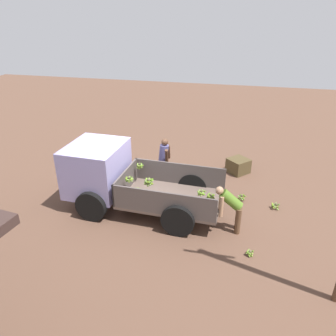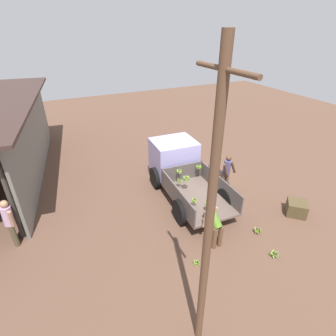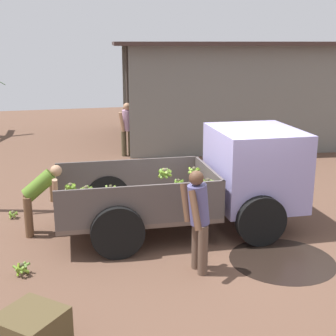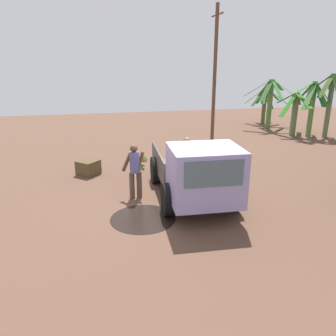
{
  "view_description": "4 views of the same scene",
  "coord_description": "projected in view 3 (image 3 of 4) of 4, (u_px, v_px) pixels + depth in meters",
  "views": [
    {
      "loc": [
        -3.29,
        8.34,
        5.46
      ],
      "look_at": [
        -1.29,
        -0.33,
        1.08
      ],
      "focal_mm": 35.0,
      "sensor_mm": 36.0,
      "label": 1
    },
    {
      "loc": [
        -8.34,
        4.85,
        6.23
      ],
      "look_at": [
        -0.07,
        0.97,
        1.17
      ],
      "focal_mm": 28.0,
      "sensor_mm": 36.0,
      "label": 2
    },
    {
      "loc": [
        -3.04,
        -7.61,
        3.47
      ],
      "look_at": [
        -0.88,
        0.64,
        1.17
      ],
      "focal_mm": 50.0,
      "sensor_mm": 36.0,
      "label": 3
    },
    {
      "loc": [
        8.3,
        -2.3,
        3.98
      ],
      "look_at": [
        -0.34,
        -0.41,
        1.06
      ],
      "focal_mm": 35.0,
      "sensor_mm": 36.0,
      "label": 4
    }
  ],
  "objects": [
    {
      "name": "ground",
      "position": [
        222.0,
        234.0,
        8.76
      ],
      "size": [
        36.0,
        36.0,
        0.0
      ],
      "primitive_type": "plane",
      "color": "brown"
    },
    {
      "name": "mud_patch_0",
      "position": [
        282.0,
        260.0,
        7.69
      ],
      "size": [
        1.73,
        1.73,
        0.01
      ],
      "primitive_type": "cylinder",
      "color": "black",
      "rests_on": "ground"
    },
    {
      "name": "cargo_truck",
      "position": [
        231.0,
        176.0,
        8.88
      ],
      "size": [
        4.6,
        2.27,
        1.9
      ],
      "rotation": [
        0.0,
        0.0,
        -0.05
      ],
      "color": "brown",
      "rests_on": "ground"
    },
    {
      "name": "warehouse_shed",
      "position": [
        265.0,
        68.0,
        17.2
      ],
      "size": [
        10.88,
        7.96,
        3.48
      ],
      "rotation": [
        0.0,
        0.0,
        -0.13
      ],
      "color": "slate",
      "rests_on": "ground"
    },
    {
      "name": "banana_palm_6",
      "position": [
        161.0,
        85.0,
        23.07
      ],
      "size": [
        2.35,
        2.06,
        2.67
      ],
      "color": "olive",
      "rests_on": "ground"
    },
    {
      "name": "person_foreground_visitor",
      "position": [
        198.0,
        217.0,
        7.08
      ],
      "size": [
        0.42,
        0.73,
        1.64
      ],
      "rotation": [
        0.0,
        0.0,
        3.28
      ],
      "color": "brown",
      "rests_on": "ground"
    },
    {
      "name": "person_worker_loading",
      "position": [
        39.0,
        194.0,
        8.57
      ],
      "size": [
        0.74,
        0.59,
        1.3
      ],
      "rotation": [
        0.0,
        0.0,
        0.02
      ],
      "color": "brown",
      "rests_on": "ground"
    },
    {
      "name": "person_bystander_near_shed",
      "position": [
        127.0,
        127.0,
        14.53
      ],
      "size": [
        0.66,
        0.39,
        1.67
      ],
      "rotation": [
        0.0,
        0.0,
        4.96
      ],
      "color": "#4D432D",
      "rests_on": "ground"
    },
    {
      "name": "banana_bunch_on_ground_1",
      "position": [
        22.0,
        268.0,
        7.16
      ],
      "size": [
        0.27,
        0.28,
        0.21
      ],
      "color": "brown",
      "rests_on": "ground"
    },
    {
      "name": "banana_bunch_on_ground_2",
      "position": [
        13.0,
        214.0,
        9.49
      ],
      "size": [
        0.2,
        0.2,
        0.17
      ],
      "color": "brown",
      "rests_on": "ground"
    },
    {
      "name": "wooden_crate_0",
      "position": [
        32.0,
        333.0,
        5.32
      ],
      "size": [
        0.94,
        0.94,
        0.52
      ],
      "primitive_type": "cube",
      "rotation": [
        0.0,
        0.0,
        5.53
      ],
      "color": "#4F4026",
      "rests_on": "ground"
    }
  ]
}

